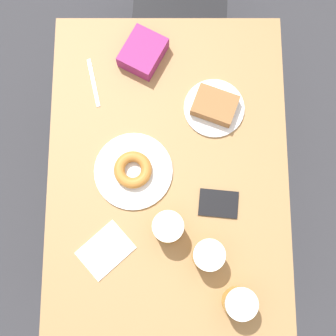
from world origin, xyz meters
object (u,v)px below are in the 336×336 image
(beer_mug_right, at_px, (239,303))
(passport_near_edge, at_px, (218,204))
(blue_pouch, at_px, (144,52))
(plate_with_cake, at_px, (215,107))
(beer_mug_left, at_px, (166,228))
(plate_with_donut, at_px, (133,170))
(beer_mug_center, at_px, (208,256))
(fork, at_px, (94,82))
(napkin_folded, at_px, (105,250))

(beer_mug_right, height_order, passport_near_edge, beer_mug_right)
(beer_mug_right, relative_size, blue_pouch, 0.59)
(plate_with_cake, height_order, beer_mug_left, beer_mug_left)
(plate_with_cake, bearing_deg, beer_mug_right, -84.75)
(plate_with_donut, distance_m, beer_mug_right, 0.53)
(blue_pouch, bearing_deg, beer_mug_left, -82.25)
(beer_mug_left, xyz_separation_m, beer_mug_center, (0.13, -0.08, 0.00))
(beer_mug_center, distance_m, fork, 0.70)
(beer_mug_right, height_order, blue_pouch, beer_mug_right)
(plate_with_cake, relative_size, napkin_folded, 1.04)
(beer_mug_left, height_order, napkin_folded, beer_mug_left)
(beer_mug_left, distance_m, blue_pouch, 0.60)
(plate_with_cake, relative_size, beer_mug_right, 1.83)
(beer_mug_left, relative_size, passport_near_edge, 0.83)
(beer_mug_left, xyz_separation_m, passport_near_edge, (0.17, 0.08, -0.05))
(napkin_folded, bearing_deg, blue_pouch, 80.32)
(passport_near_edge, bearing_deg, plate_with_donut, 158.95)
(blue_pouch, bearing_deg, fork, -150.07)
(passport_near_edge, bearing_deg, fork, 135.17)
(beer_mug_right, bearing_deg, napkin_folded, 159.11)
(plate_with_donut, relative_size, beer_mug_left, 2.31)
(napkin_folded, distance_m, blue_pouch, 0.67)
(plate_with_cake, bearing_deg, napkin_folded, -126.82)
(plate_with_cake, height_order, beer_mug_center, beer_mug_center)
(plate_with_cake, bearing_deg, beer_mug_left, -111.51)
(beer_mug_left, relative_size, beer_mug_right, 1.00)
(fork, distance_m, passport_near_edge, 0.59)
(fork, height_order, blue_pouch, blue_pouch)
(beer_mug_right, bearing_deg, plate_with_donut, 128.38)
(plate_with_donut, xyz_separation_m, napkin_folded, (-0.08, -0.26, -0.01))
(napkin_folded, relative_size, passport_near_edge, 1.47)
(beer_mug_center, xyz_separation_m, passport_near_edge, (0.04, 0.17, -0.05))
(beer_mug_center, relative_size, fork, 0.64)
(blue_pouch, bearing_deg, plate_with_donut, -94.00)
(beer_mug_right, bearing_deg, beer_mug_center, 123.05)
(beer_mug_left, distance_m, napkin_folded, 0.21)
(beer_mug_right, distance_m, napkin_folded, 0.44)
(beer_mug_left, relative_size, fork, 0.64)
(napkin_folded, height_order, blue_pouch, blue_pouch)
(napkin_folded, bearing_deg, plate_with_cake, 53.18)
(fork, distance_m, blue_pouch, 0.20)
(napkin_folded, distance_m, passport_near_edge, 0.39)
(beer_mug_center, bearing_deg, fork, 122.94)
(plate_with_donut, bearing_deg, napkin_folded, -108.32)
(napkin_folded, bearing_deg, beer_mug_left, 19.17)
(plate_with_donut, height_order, beer_mug_left, beer_mug_left)
(beer_mug_center, height_order, passport_near_edge, beer_mug_center)
(plate_with_donut, distance_m, napkin_folded, 0.27)
(beer_mug_left, relative_size, blue_pouch, 0.59)
(plate_with_donut, bearing_deg, passport_near_edge, -21.05)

